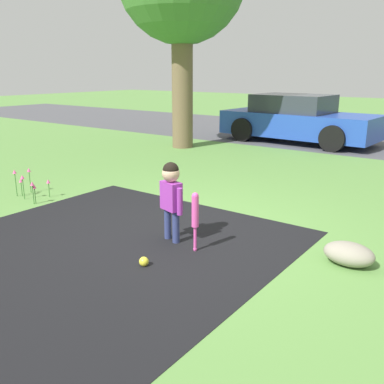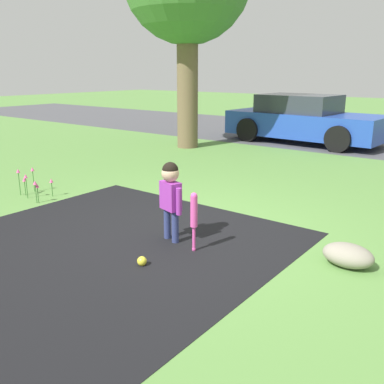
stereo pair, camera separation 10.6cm
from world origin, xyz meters
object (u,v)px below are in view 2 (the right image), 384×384
Objects in this scene: baseball_bat at (194,214)px; sports_ball at (142,261)px; child at (171,190)px; parked_car at (303,120)px.

sports_ball is (-0.20, -0.62, -0.39)m from baseball_bat.
baseball_bat reaches higher than sports_ball.
child is 0.22× the size of parked_car.
child is 9.51× the size of sports_ball.
baseball_bat is at bearing 3.98° from child.
baseball_bat is at bearing -71.89° from parked_car.
parked_car is at bearing 105.36° from baseball_bat.
child is at bearing 105.89° from sports_ball.
child is 1.40× the size of baseball_bat.
parked_car is (-2.14, 7.81, 0.18)m from baseball_bat.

